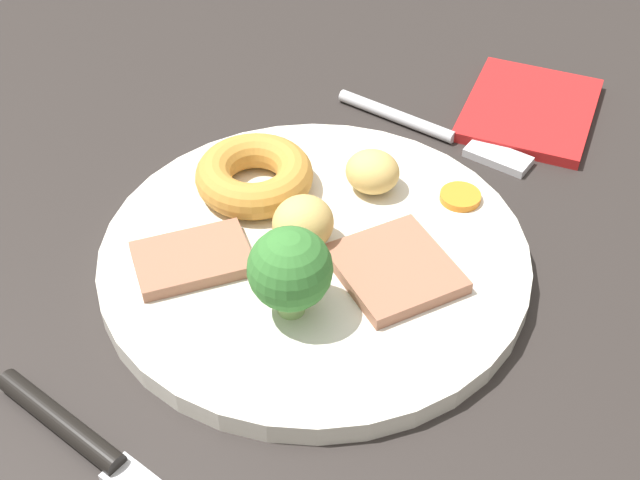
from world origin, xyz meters
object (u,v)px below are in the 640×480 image
Objects in this scene: yorkshire_pudding at (254,175)px; folded_napkin at (530,110)px; dinner_plate at (320,261)px; roast_potato_left at (367,170)px; roast_potato_right at (300,226)px; fork at (437,132)px; carrot_coin_front at (460,197)px; meat_slice_main at (192,259)px; knife at (105,458)px; broccoli_floret at (290,270)px; meat_slice_under at (395,269)px.

folded_napkin is (-19.43, 10.82, -2.15)cm from yorkshire_pudding.
dinner_plate is 7.18cm from roast_potato_left.
dinner_plate is at bearing 98.62° from roast_potato_right.
fork is (-13.18, 6.34, -2.16)cm from yorkshire_pudding.
carrot_coin_front is at bearing 109.56° from roast_potato_left.
meat_slice_main reaches higher than dinner_plate.
yorkshire_pudding is 2.16× the size of roast_potato_left.
roast_potato_right is 16.86cm from knife.
yorkshire_pudding is at bearing -133.36° from broccoli_floret.
fork is 32.73cm from knife.
roast_potato_right is 0.24× the size of fork.
folded_napkin is (-13.26, -0.65, -1.24)cm from carrot_coin_front.
knife is 39.37cm from folded_napkin.
folded_napkin is at bearing 161.82° from roast_potato_left.
meat_slice_main is 17.21cm from carrot_coin_front.
carrot_coin_front is at bearing 151.49° from dinner_plate.
broccoli_floret is at bearing 13.82° from dinner_plate.
meat_slice_main is (4.79, -5.69, 1.10)cm from dinner_plate.
meat_slice_under is (-0.82, 4.56, 1.10)cm from dinner_plate.
meat_slice_main is 0.99× the size of meat_slice_under.
meat_slice_main is 7.57cm from yorkshire_pudding.
meat_slice_main is 28.68cm from folded_napkin.
roast_potato_left is at bearing 93.68° from knife.
fork is at bearing -143.84° from carrot_coin_front.
broccoli_floret is (-0.09, 6.85, 2.68)cm from meat_slice_main.
roast_potato_left reaches higher than fork.
broccoli_floret is 21.02cm from fork.
roast_potato_right reaches higher than folded_napkin.
yorkshire_pudding reaches higher than meat_slice_under.
meat_slice_under reaches higher than folded_napkin.
carrot_coin_front is (-2.01, 5.66, -1.09)cm from roast_potato_left.
meat_slice_main is at bearing -49.88° from dinner_plate.
dinner_plate reaches higher than fork.
meat_slice_main is 0.88× the size of yorkshire_pudding.
meat_slice_main is 0.60× the size of folded_napkin.
meat_slice_main is 21.38cm from fork.
roast_potato_left is at bearing -70.44° from carrot_coin_front.
folded_napkin is at bearing 173.62° from broccoli_floret.
yorkshire_pudding is 0.49× the size of fork.
broccoli_floret is at bearing 82.95° from knife.
folded_napkin is (-21.29, -0.40, -1.40)cm from meat_slice_under.
broccoli_floret is (5.53, -3.40, 2.68)cm from meat_slice_under.
meat_slice_under is 7.02cm from broccoli_floret.
roast_potato_left is at bearing 176.81° from roast_potato_right.
fork is at bearing -35.60° from folded_napkin.
carrot_coin_front is 0.47× the size of broccoli_floret.
dinner_plate is 2.64cm from roast_potato_right.
yorkshire_pudding is 1.37× the size of broccoli_floret.
roast_potato_right reaches higher than dinner_plate.
meat_slice_under is at bearing 1.07° from folded_napkin.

